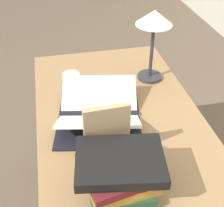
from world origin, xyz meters
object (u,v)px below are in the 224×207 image
Objects in this scene: book_stack_tall at (120,172)px; reading_lamp at (154,25)px; open_book at (99,111)px; coffee_mug at (72,83)px; book_standing_upright at (107,133)px.

book_stack_tall is 0.86× the size of reading_lamp.
reading_lamp is (-0.26, 0.32, 0.27)m from open_book.
book_stack_tall is 2.81× the size of coffee_mug.
reading_lamp is 3.28× the size of coffee_mug.
open_book is at bearing 174.68° from book_standing_upright.
book_standing_upright reaches higher than book_stack_tall.
open_book is 1.59× the size of book_stack_tall.
coffee_mug is at bearing -84.63° from reading_lamp.
reading_lamp reaches higher than open_book.
open_book is 1.36× the size of reading_lamp.
reading_lamp is at bearing 154.47° from book_stack_tall.
book_standing_upright is 0.49m from coffee_mug.
open_book is at bearing 179.98° from book_stack_tall.
book_standing_upright reaches higher than open_book.
book_standing_upright is at bearing 9.78° from coffee_mug.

